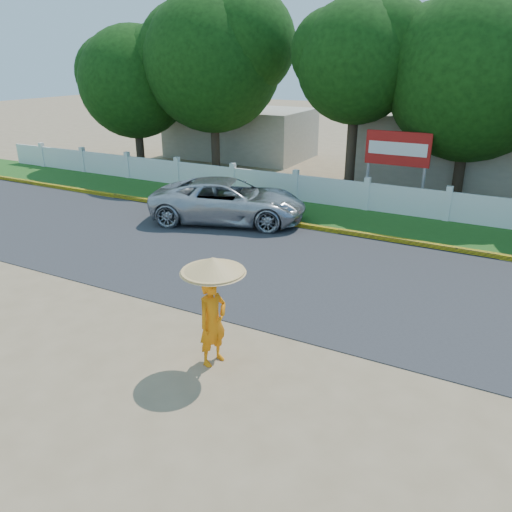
{
  "coord_description": "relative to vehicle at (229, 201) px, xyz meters",
  "views": [
    {
      "loc": [
        5.0,
        -7.48,
        5.57
      ],
      "look_at": [
        0.0,
        2.0,
        1.3
      ],
      "focal_mm": 35.0,
      "sensor_mm": 36.0,
      "label": 1
    }
  ],
  "objects": [
    {
      "name": "ground",
      "position": [
        4.01,
        -7.5,
        -0.77
      ],
      "size": [
        120.0,
        120.0,
        0.0
      ],
      "primitive_type": "plane",
      "color": "#9E8460",
      "rests_on": "ground"
    },
    {
      "name": "road",
      "position": [
        4.01,
        -3.0,
        -0.76
      ],
      "size": [
        60.0,
        7.0,
        0.02
      ],
      "primitive_type": "cube",
      "color": "#38383A",
      "rests_on": "ground"
    },
    {
      "name": "grass_verge",
      "position": [
        4.01,
        2.25,
        -0.76
      ],
      "size": [
        60.0,
        3.5,
        0.03
      ],
      "primitive_type": "cube",
      "color": "#2D601E",
      "rests_on": "ground"
    },
    {
      "name": "curb",
      "position": [
        4.01,
        0.55,
        -0.69
      ],
      "size": [
        40.0,
        0.18,
        0.16
      ],
      "primitive_type": "cube",
      "color": "yellow",
      "rests_on": "ground"
    },
    {
      "name": "fence",
      "position": [
        4.01,
        3.7,
        -0.22
      ],
      "size": [
        40.0,
        0.1,
        1.1
      ],
      "primitive_type": "cube",
      "color": "silver",
      "rests_on": "ground"
    },
    {
      "name": "building_near",
      "position": [
        7.01,
        10.5,
        0.83
      ],
      "size": [
        10.0,
        6.0,
        3.2
      ],
      "primitive_type": "cube",
      "color": "#B7AD99",
      "rests_on": "ground"
    },
    {
      "name": "building_far",
      "position": [
        -5.99,
        11.5,
        0.63
      ],
      "size": [
        8.0,
        5.0,
        2.8
      ],
      "primitive_type": "cube",
      "color": "#B7AD99",
      "rests_on": "ground"
    },
    {
      "name": "vehicle",
      "position": [
        0.0,
        0.0,
        0.0
      ],
      "size": [
        6.07,
        4.17,
        1.54
      ],
      "primitive_type": "imported",
      "rotation": [
        0.0,
        0.0,
        1.89
      ],
      "color": "#B0B4B9",
      "rests_on": "ground"
    },
    {
      "name": "monk_with_parasol",
      "position": [
        4.41,
        -7.97,
        0.68
      ],
      "size": [
        1.22,
        1.22,
        2.22
      ],
      "color": "orange",
      "rests_on": "ground"
    },
    {
      "name": "billboard",
      "position": [
        4.79,
        4.8,
        1.37
      ],
      "size": [
        2.5,
        0.13,
        2.95
      ],
      "color": "gray",
      "rests_on": "ground"
    },
    {
      "name": "tree_row",
      "position": [
        5.7,
        6.77,
        4.28
      ],
      "size": [
        39.36,
        7.8,
        8.77
      ],
      "color": "#473828",
      "rests_on": "ground"
    }
  ]
}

